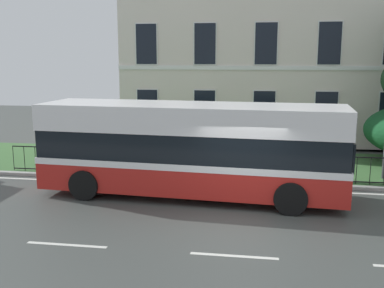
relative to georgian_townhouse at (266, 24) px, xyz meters
The scene contains 5 objects.
ground_plane 15.48m from the georgian_townhouse, 92.49° to the right, with size 60.00×56.00×0.18m.
georgian_townhouse is the anchor object (origin of this frame).
iron_verge_railing 12.19m from the georgian_townhouse, 90.00° to the right, with size 19.11×0.04×0.97m.
single_decker_bus 13.68m from the georgian_townhouse, 100.25° to the right, with size 9.79×3.08×2.97m.
litter_bin 12.06m from the georgian_townhouse, 76.53° to the right, with size 0.46×0.46×1.17m.
Camera 1 is at (0.54, -11.39, 4.40)m, focal length 42.32 mm.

